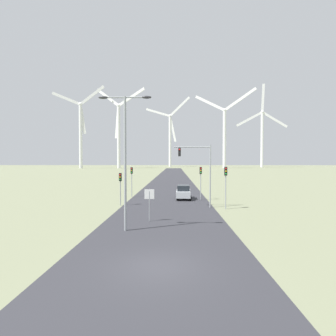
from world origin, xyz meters
The scene contains 15 objects.
ground_plane centered at (0.00, 0.00, 0.00)m, with size 600.00×600.00×0.00m, color #757A5B.
road_surface centered at (0.00, 48.00, 0.00)m, with size 10.00×240.00×0.01m.
streetlamp centered at (-2.71, 6.30, 6.10)m, with size 3.78×0.32×9.60m.
stop_sign_near centered at (-1.28, 9.24, 1.86)m, with size 0.81×0.07×2.66m.
traffic_light_post_near_left centered at (-5.28, 16.83, 2.68)m, with size 0.28×0.34×3.65m.
traffic_light_post_near_right centered at (6.10, 14.91, 3.21)m, with size 0.28×0.33×4.40m.
traffic_light_post_mid_left centered at (-5.14, 23.72, 3.03)m, with size 0.28×0.34×4.14m.
traffic_light_post_mid_right centered at (4.13, 21.23, 3.09)m, with size 0.28×0.34×4.23m.
traffic_light_mast_overhead centered at (3.36, 15.81, 4.70)m, with size 3.94×0.34×6.74m.
car_approaching centered at (1.97, 22.02, 0.91)m, with size 1.97×4.17×1.83m.
wind_turbine_far_left centered at (-62.97, 163.95, 27.04)m, with size 35.15×3.05×56.32m.
wind_turbine_left centered at (-37.52, 166.11, 27.12)m, with size 36.22×16.33×56.42m.
wind_turbine_center centered at (-3.31, 215.89, 27.86)m, with size 38.66×9.23×59.96m.
wind_turbine_right centered at (35.42, 171.47, 26.09)m, with size 38.99×19.62×53.61m.
wind_turbine_far_right centered at (70.27, 198.25, 27.65)m, with size 39.47×4.22×66.10m.
Camera 1 is at (0.82, -12.25, 5.00)m, focal length 28.00 mm.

